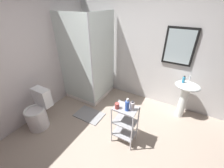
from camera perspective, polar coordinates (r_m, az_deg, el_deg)
ground_plane at (r=2.62m, az=-1.49°, el=-25.87°), size 4.20×4.20×0.02m
wall_back at (r=3.30m, az=15.40°, el=13.32°), size 4.20×0.14×2.50m
wall_left at (r=3.03m, az=-33.81°, el=7.66°), size 0.10×4.20×2.50m
shower_stall at (r=3.58m, az=-8.66°, el=1.71°), size 0.92×0.92×2.00m
pedestal_sink at (r=3.18m, az=27.27°, el=-3.29°), size 0.46×0.37×0.81m
sink_faucet at (r=3.16m, az=28.66°, el=2.03°), size 0.03×0.03×0.10m
toilet at (r=3.12m, az=-27.35°, el=-10.10°), size 0.37×0.49×0.76m
storage_cart at (r=2.44m, az=5.13°, el=-14.98°), size 0.38×0.28×0.74m
hand_soap_bottle at (r=3.02m, az=26.73°, el=1.58°), size 0.05×0.05×0.14m
shampoo_bottle_blue at (r=2.14m, az=6.08°, el=-8.50°), size 0.06×0.06×0.21m
lotion_bottle_white at (r=2.16m, az=8.07°, el=-8.72°), size 0.06×0.06×0.16m
rinse_cup at (r=2.19m, az=2.15°, el=-8.75°), size 0.07×0.07×0.09m
bath_mat at (r=3.22m, az=-9.07°, el=-12.04°), size 0.60×0.40×0.02m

